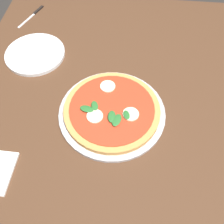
{
  "coord_description": "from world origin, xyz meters",
  "views": [
    {
      "loc": [
        -0.53,
        -0.01,
        1.4
      ],
      "look_at": [
        -0.07,
        0.04,
        0.71
      ],
      "focal_mm": 40.51,
      "sensor_mm": 36.0,
      "label": 1
    }
  ],
  "objects_px": {
    "plate_white": "(35,54)",
    "knife": "(34,14)",
    "serving_tray": "(112,113)",
    "dining_table": "(123,112)",
    "pizza": "(112,110)"
  },
  "relations": [
    {
      "from": "dining_table",
      "to": "plate_white",
      "type": "height_order",
      "value": "plate_white"
    },
    {
      "from": "dining_table",
      "to": "serving_tray",
      "type": "bearing_deg",
      "value": 151.16
    },
    {
      "from": "plate_white",
      "to": "knife",
      "type": "relative_size",
      "value": 1.39
    },
    {
      "from": "serving_tray",
      "to": "knife",
      "type": "relative_size",
      "value": 2.1
    },
    {
      "from": "dining_table",
      "to": "pizza",
      "type": "relative_size",
      "value": 3.93
    },
    {
      "from": "serving_tray",
      "to": "plate_white",
      "type": "bearing_deg",
      "value": 53.22
    },
    {
      "from": "dining_table",
      "to": "plate_white",
      "type": "xyz_separation_m",
      "value": [
        0.18,
        0.37,
        0.09
      ]
    },
    {
      "from": "dining_table",
      "to": "knife",
      "type": "xyz_separation_m",
      "value": [
        0.44,
        0.45,
        0.09
      ]
    },
    {
      "from": "pizza",
      "to": "plate_white",
      "type": "bearing_deg",
      "value": 53.2
    },
    {
      "from": "serving_tray",
      "to": "knife",
      "type": "bearing_deg",
      "value": 38.92
    },
    {
      "from": "serving_tray",
      "to": "knife",
      "type": "height_order",
      "value": "serving_tray"
    },
    {
      "from": "plate_white",
      "to": "knife",
      "type": "xyz_separation_m",
      "value": [
        0.26,
        0.08,
        -0.0
      ]
    },
    {
      "from": "dining_table",
      "to": "knife",
      "type": "height_order",
      "value": "knife"
    },
    {
      "from": "plate_white",
      "to": "serving_tray",
      "type": "bearing_deg",
      "value": -126.78
    },
    {
      "from": "serving_tray",
      "to": "dining_table",
      "type": "bearing_deg",
      "value": -28.84
    }
  ]
}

